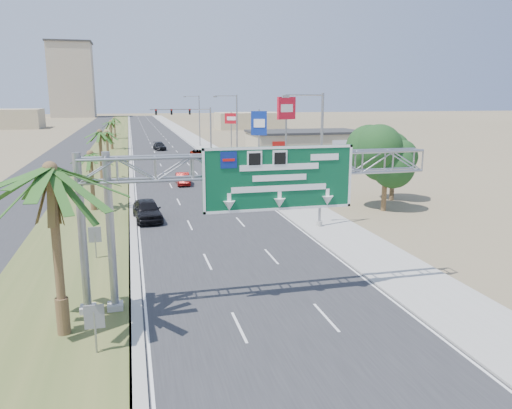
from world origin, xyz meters
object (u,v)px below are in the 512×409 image
Objects in this scene: signal_mast at (199,126)px; car_mid_lane at (183,179)px; car_right_lane at (198,154)px; car_far at (160,146)px; sign_gantry at (245,177)px; store_building at (305,144)px; palm_near at (50,171)px; pole_sign_blue at (259,126)px; car_left_lane at (147,210)px; pole_sign_red_far at (231,121)px; pole_sign_red_near at (286,114)px.

car_mid_lane is at bearing -101.44° from signal_mast.
car_far is (-5.31, 13.90, 0.05)m from car_right_lane.
car_mid_lane is 0.88× the size of car_right_lane.
sign_gantry is 0.93× the size of store_building.
palm_near reaches higher than pole_sign_blue.
pole_sign_red_far is at bearing 65.46° from car_left_lane.
car_mid_lane is at bearing -101.46° from car_right_lane.
store_building is at bearing -7.65° from car_right_lane.
signal_mast is 2.22× the size of car_right_lane.
store_building is at bearing 67.64° from sign_gantry.
signal_mast is (6.23, 62.05, -1.21)m from sign_gantry.
signal_mast is 12.63m from car_far.
pole_sign_blue reaches higher than pole_sign_red_far.
pole_sign_red_far is at bearing 87.07° from pole_sign_blue.
car_far is at bearing 110.86° from car_right_lane.
signal_mast is 29.47m from car_mid_lane.
palm_near is 45.25m from pole_sign_blue.
car_left_lane is 0.70× the size of pole_sign_red_far.
pole_sign_blue is 24.00m from pole_sign_red_far.
signal_mast is at bearing 77.34° from palm_near.
pole_sign_red_near is at bearing 58.47° from palm_near.
car_right_lane is at bearing 84.63° from sign_gantry.
car_right_lane is at bearing 102.04° from pole_sign_red_near.
sign_gantry is at bearing -105.40° from pole_sign_blue.
pole_sign_red_near is 9.24m from pole_sign_blue.
car_left_lane is (-10.28, -44.61, -4.00)m from signal_mast.
sign_gantry is at bearing -95.74° from signal_mast.
sign_gantry is 32.31m from pole_sign_red_near.
car_far is (8.32, 74.25, -6.23)m from palm_near.
signal_mast is 1.43× the size of pole_sign_red_far.
signal_mast is (14.37, 63.97, -2.08)m from palm_near.
car_left_lane reaches higher than car_right_lane.
signal_mast reaches higher than pole_sign_red_far.
car_far is 44.28m from pole_sign_red_near.
pole_sign_red_near is (6.04, -28.30, 7.23)m from car_right_lane.
pole_sign_blue is at bearing 50.50° from car_left_lane.
signal_mast reaches higher than sign_gantry.
sign_gantry reaches higher than car_mid_lane.
pole_sign_blue is at bearing 74.60° from sign_gantry.
pole_sign_blue is at bearing -78.74° from signal_mast.
car_right_lane is at bearing 79.16° from car_mid_lane.
pole_sign_blue is (18.93, 41.09, -0.81)m from palm_near.
pole_sign_red_near reaches higher than sign_gantry.
store_building reaches higher than car_left_lane.
car_right_lane is at bearing -144.18° from pole_sign_red_far.
car_far is 0.48× the size of pole_sign_red_near.
car_right_lane is 0.57× the size of pole_sign_blue.
pole_sign_red_near is at bearing -90.85° from pole_sign_red_far.
palm_near reaches higher than car_mid_lane.
store_building reaches higher than car_right_lane.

